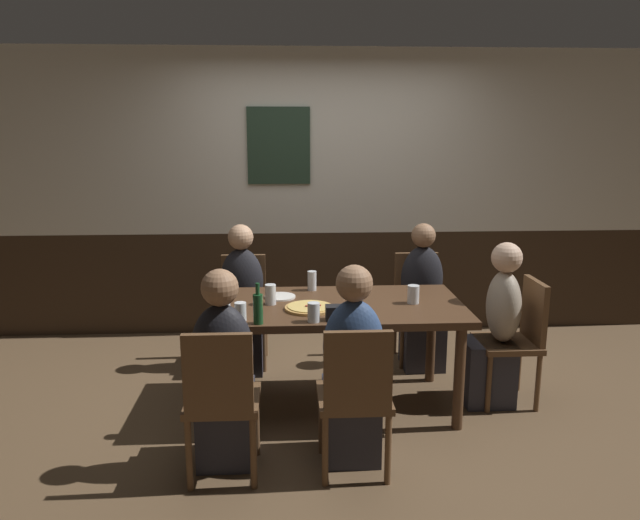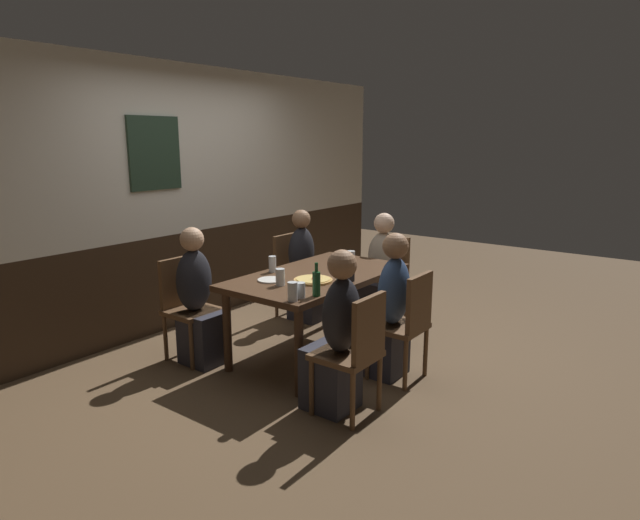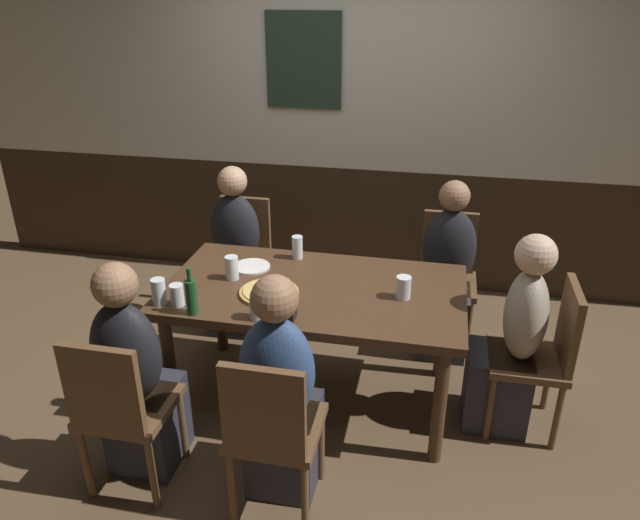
{
  "view_description": "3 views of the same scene",
  "coord_description": "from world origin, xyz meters",
  "px_view_note": "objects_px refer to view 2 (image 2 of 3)",
  "views": [
    {
      "loc": [
        -0.36,
        -3.88,
        1.89
      ],
      "look_at": [
        -0.14,
        0.13,
        1.01
      ],
      "focal_mm": 33.67,
      "sensor_mm": 36.0,
      "label": 1
    },
    {
      "loc": [
        -3.63,
        -2.76,
        1.89
      ],
      "look_at": [
        -0.07,
        -0.08,
        0.89
      ],
      "focal_mm": 30.55,
      "sensor_mm": 36.0,
      "label": 2
    },
    {
      "loc": [
        0.63,
        -2.81,
        2.25
      ],
      "look_at": [
        0.02,
        0.06,
        0.88
      ],
      "focal_mm": 33.18,
      "sensor_mm": 36.0,
      "label": 3
    }
  ],
  "objects_px": {
    "person_right_far": "(305,273)",
    "pint_glass_amber": "(351,258)",
    "chair_head_east": "(388,273)",
    "chair_left_far": "(186,303)",
    "dining_table": "(317,283)",
    "person_left_near": "(336,343)",
    "beer_glass_half": "(272,265)",
    "pint_glass_pale": "(293,293)",
    "condiment_caddy": "(346,277)",
    "chair_mid_near": "(406,320)",
    "chair_left_near": "(355,348)",
    "person_left_far": "(199,306)",
    "pizza": "(313,280)",
    "plate_white_large": "(271,280)",
    "person_mid_near": "(388,316)",
    "pint_glass_stout": "(340,280)",
    "tumbler_short": "(300,291)",
    "highball_clear": "(280,278)",
    "beer_bottle_green": "(316,283)",
    "chair_right_far": "(293,271)",
    "person_head_east": "(380,277)"
  },
  "relations": [
    {
      "from": "chair_left_far",
      "to": "pizza",
      "type": "bearing_deg",
      "value": -63.32
    },
    {
      "from": "highball_clear",
      "to": "person_left_near",
      "type": "bearing_deg",
      "value": -108.94
    },
    {
      "from": "pint_glass_pale",
      "to": "highball_clear",
      "type": "relative_size",
      "value": 1.04
    },
    {
      "from": "dining_table",
      "to": "chair_left_near",
      "type": "distance_m",
      "value": 1.14
    },
    {
      "from": "pint_glass_pale",
      "to": "beer_glass_half",
      "type": "bearing_deg",
      "value": 51.05
    },
    {
      "from": "person_right_far",
      "to": "person_left_near",
      "type": "relative_size",
      "value": 1.0
    },
    {
      "from": "chair_head_east",
      "to": "chair_left_far",
      "type": "relative_size",
      "value": 1.0
    },
    {
      "from": "chair_left_near",
      "to": "person_left_far",
      "type": "height_order",
      "value": "person_left_far"
    },
    {
      "from": "person_mid_near",
      "to": "pint_glass_stout",
      "type": "bearing_deg",
      "value": 121.76
    },
    {
      "from": "pint_glass_pale",
      "to": "condiment_caddy",
      "type": "xyz_separation_m",
      "value": [
        0.67,
        -0.01,
        -0.02
      ]
    },
    {
      "from": "chair_mid_near",
      "to": "person_left_far",
      "type": "xyz_separation_m",
      "value": [
        -0.72,
        1.59,
        -0.0
      ]
    },
    {
      "from": "chair_head_east",
      "to": "beer_glass_half",
      "type": "distance_m",
      "value": 1.49
    },
    {
      "from": "pizza",
      "to": "beer_glass_half",
      "type": "height_order",
      "value": "beer_glass_half"
    },
    {
      "from": "person_left_far",
      "to": "beer_glass_half",
      "type": "height_order",
      "value": "person_left_far"
    },
    {
      "from": "chair_left_near",
      "to": "person_left_near",
      "type": "distance_m",
      "value": 0.16
    },
    {
      "from": "chair_left_far",
      "to": "condiment_caddy",
      "type": "xyz_separation_m",
      "value": [
        0.65,
        -1.23,
        0.29
      ]
    },
    {
      "from": "chair_head_east",
      "to": "tumbler_short",
      "type": "bearing_deg",
      "value": -169.84
    },
    {
      "from": "pint_glass_amber",
      "to": "beer_bottle_green",
      "type": "xyz_separation_m",
      "value": [
        -1.03,
        -0.38,
        0.05
      ]
    },
    {
      "from": "dining_table",
      "to": "person_left_near",
      "type": "xyz_separation_m",
      "value": [
        -0.72,
        -0.71,
        -0.16
      ]
    },
    {
      "from": "plate_white_large",
      "to": "chair_left_far",
      "type": "bearing_deg",
      "value": 113.64
    },
    {
      "from": "chair_head_east",
      "to": "pint_glass_stout",
      "type": "bearing_deg",
      "value": -165.08
    },
    {
      "from": "dining_table",
      "to": "chair_left_far",
      "type": "distance_m",
      "value": 1.14
    },
    {
      "from": "person_right_far",
      "to": "beer_bottle_green",
      "type": "distance_m",
      "value": 1.72
    },
    {
      "from": "chair_left_far",
      "to": "pint_glass_pale",
      "type": "bearing_deg",
      "value": -91.13
    },
    {
      "from": "person_mid_near",
      "to": "beer_bottle_green",
      "type": "bearing_deg",
      "value": 150.15
    },
    {
      "from": "pint_glass_amber",
      "to": "tumbler_short",
      "type": "height_order",
      "value": "pint_glass_amber"
    },
    {
      "from": "person_left_far",
      "to": "plate_white_large",
      "type": "distance_m",
      "value": 0.67
    },
    {
      "from": "person_mid_near",
      "to": "beer_glass_half",
      "type": "distance_m",
      "value": 1.12
    },
    {
      "from": "dining_table",
      "to": "chair_mid_near",
      "type": "bearing_deg",
      "value": -90.0
    },
    {
      "from": "person_left_near",
      "to": "chair_left_far",
      "type": "bearing_deg",
      "value": 90.0
    },
    {
      "from": "chair_left_far",
      "to": "highball_clear",
      "type": "height_order",
      "value": "chair_left_far"
    },
    {
      "from": "person_head_east",
      "to": "person_left_near",
      "type": "distance_m",
      "value": 1.93
    },
    {
      "from": "person_left_near",
      "to": "pint_glass_stout",
      "type": "relative_size",
      "value": 9.66
    },
    {
      "from": "person_right_far",
      "to": "chair_head_east",
      "type": "bearing_deg",
      "value": -54.14
    },
    {
      "from": "dining_table",
      "to": "chair_right_far",
      "type": "xyz_separation_m",
      "value": [
        0.72,
        0.87,
        -0.16
      ]
    },
    {
      "from": "chair_right_far",
      "to": "beer_glass_half",
      "type": "relative_size",
      "value": 6.22
    },
    {
      "from": "highball_clear",
      "to": "beer_bottle_green",
      "type": "height_order",
      "value": "beer_bottle_green"
    },
    {
      "from": "person_right_far",
      "to": "pint_glass_pale",
      "type": "xyz_separation_m",
      "value": [
        -1.47,
        -1.06,
        0.31
      ]
    },
    {
      "from": "tumbler_short",
      "to": "chair_mid_near",
      "type": "bearing_deg",
      "value": -39.44
    },
    {
      "from": "chair_mid_near",
      "to": "chair_left_far",
      "type": "xyz_separation_m",
      "value": [
        -0.72,
        1.75,
        0.0
      ]
    },
    {
      "from": "chair_head_east",
      "to": "person_left_near",
      "type": "relative_size",
      "value": 0.76
    },
    {
      "from": "dining_table",
      "to": "chair_left_near",
      "type": "relative_size",
      "value": 1.87
    },
    {
      "from": "person_right_far",
      "to": "pint_glass_amber",
      "type": "relative_size",
      "value": 9.44
    },
    {
      "from": "pint_glass_amber",
      "to": "plate_white_large",
      "type": "xyz_separation_m",
      "value": [
        -0.9,
        0.19,
        -0.05
      ]
    },
    {
      "from": "beer_bottle_green",
      "to": "highball_clear",
      "type": "bearing_deg",
      "value": 81.11
    },
    {
      "from": "chair_left_near",
      "to": "chair_mid_near",
      "type": "bearing_deg",
      "value": 0.0
    },
    {
      "from": "pint_glass_stout",
      "to": "beer_bottle_green",
      "type": "height_order",
      "value": "beer_bottle_green"
    },
    {
      "from": "dining_table",
      "to": "chair_left_far",
      "type": "relative_size",
      "value": 1.87
    },
    {
      "from": "pizza",
      "to": "condiment_caddy",
      "type": "relative_size",
      "value": 2.91
    },
    {
      "from": "chair_left_far",
      "to": "chair_left_near",
      "type": "relative_size",
      "value": 1.0
    }
  ]
}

